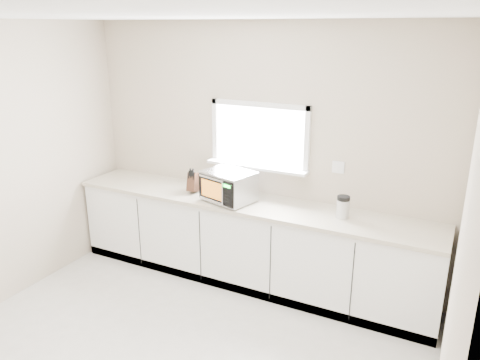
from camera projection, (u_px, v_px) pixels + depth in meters
The scene contains 7 objects.
back_wall at pixel (260, 153), 4.94m from camera, with size 4.00×0.17×2.70m.
cabinets at pixel (247, 243), 4.98m from camera, with size 3.92×0.60×0.88m, color white.
countertop at pixel (247, 203), 4.82m from camera, with size 3.92×0.64×0.04m, color beige.
microwave at pixel (229, 186), 4.77m from camera, with size 0.57×0.50×0.32m.
knife_block at pixel (193, 182), 5.04m from camera, with size 0.12×0.20×0.28m.
cutting_board at pixel (228, 176), 5.14m from camera, with size 0.29×0.29×0.02m, color #A77640.
coffee_grinder at pixel (343, 207), 4.38m from camera, with size 0.16×0.16×0.22m.
Camera 1 is at (1.98, -2.36, 2.64)m, focal length 35.00 mm.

